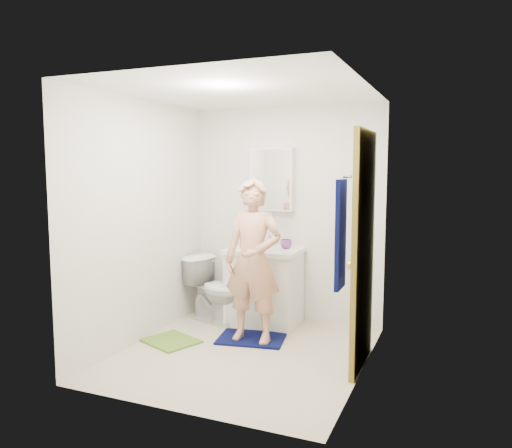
{
  "coord_description": "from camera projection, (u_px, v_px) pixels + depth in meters",
  "views": [
    {
      "loc": [
        1.83,
        -4.11,
        1.73
      ],
      "look_at": [
        0.03,
        0.25,
        1.2
      ],
      "focal_mm": 35.0,
      "sensor_mm": 36.0,
      "label": 1
    }
  ],
  "objects": [
    {
      "name": "floor",
      "position": [
        243.0,
        355.0,
        4.66
      ],
      "size": [
        2.2,
        2.4,
        0.02
      ],
      "primitive_type": "cube",
      "color": "beige",
      "rests_on": "ground"
    },
    {
      "name": "ceiling",
      "position": [
        242.0,
        90.0,
        4.39
      ],
      "size": [
        2.2,
        2.4,
        0.02
      ],
      "primitive_type": "cube",
      "color": "white",
      "rests_on": "ground"
    },
    {
      "name": "wall_back",
      "position": [
        286.0,
        215.0,
        5.64
      ],
      "size": [
        2.2,
        0.02,
        2.4
      ],
      "primitive_type": "cube",
      "color": "silver",
      "rests_on": "ground"
    },
    {
      "name": "wall_front",
      "position": [
        171.0,
        246.0,
        3.42
      ],
      "size": [
        2.2,
        0.02,
        2.4
      ],
      "primitive_type": "cube",
      "color": "silver",
      "rests_on": "ground"
    },
    {
      "name": "wall_left",
      "position": [
        141.0,
        221.0,
        4.95
      ],
      "size": [
        0.02,
        2.4,
        2.4
      ],
      "primitive_type": "cube",
      "color": "silver",
      "rests_on": "ground"
    },
    {
      "name": "wall_right",
      "position": [
        366.0,
        233.0,
        4.1
      ],
      "size": [
        0.02,
        2.4,
        2.4
      ],
      "primitive_type": "cube",
      "color": "silver",
      "rests_on": "ground"
    },
    {
      "name": "vanity_cabinet",
      "position": [
        264.0,
        289.0,
        5.51
      ],
      "size": [
        0.75,
        0.55,
        0.8
      ],
      "primitive_type": "cube",
      "color": "white",
      "rests_on": "floor"
    },
    {
      "name": "countertop",
      "position": [
        264.0,
        251.0,
        5.47
      ],
      "size": [
        0.79,
        0.59,
        0.05
      ],
      "primitive_type": "cube",
      "color": "white",
      "rests_on": "vanity_cabinet"
    },
    {
      "name": "sink_basin",
      "position": [
        264.0,
        249.0,
        5.46
      ],
      "size": [
        0.4,
        0.4,
        0.03
      ],
      "primitive_type": "cylinder",
      "color": "white",
      "rests_on": "countertop"
    },
    {
      "name": "faucet",
      "position": [
        270.0,
        241.0,
        5.62
      ],
      "size": [
        0.03,
        0.03,
        0.12
      ],
      "primitive_type": "cylinder",
      "color": "silver",
      "rests_on": "countertop"
    },
    {
      "name": "medicine_cabinet",
      "position": [
        272.0,
        179.0,
        5.58
      ],
      "size": [
        0.5,
        0.12,
        0.7
      ],
      "primitive_type": "cube",
      "color": "white",
      "rests_on": "wall_back"
    },
    {
      "name": "mirror_panel",
      "position": [
        270.0,
        180.0,
        5.53
      ],
      "size": [
        0.46,
        0.01,
        0.66
      ],
      "primitive_type": "cube",
      "color": "white",
      "rests_on": "wall_back"
    },
    {
      "name": "door",
      "position": [
        363.0,
        250.0,
        4.28
      ],
      "size": [
        0.05,
        0.8,
        2.05
      ],
      "primitive_type": "cube",
      "color": "olive",
      "rests_on": "ground"
    },
    {
      "name": "door_knob",
      "position": [
        351.0,
        265.0,
        4.01
      ],
      "size": [
        0.07,
        0.07,
        0.07
      ],
      "primitive_type": "sphere",
      "color": "gold",
      "rests_on": "door"
    },
    {
      "name": "towel",
      "position": [
        341.0,
        235.0,
        3.61
      ],
      "size": [
        0.03,
        0.24,
        0.8
      ],
      "primitive_type": "cube",
      "color": "#060C3D",
      "rests_on": "wall_right"
    },
    {
      "name": "towel_hook",
      "position": [
        347.0,
        176.0,
        3.54
      ],
      "size": [
        0.06,
        0.02,
        0.02
      ],
      "primitive_type": "cylinder",
      "rotation": [
        0.0,
        1.57,
        0.0
      ],
      "color": "silver",
      "rests_on": "wall_right"
    },
    {
      "name": "toilet",
      "position": [
        217.0,
        290.0,
        5.61
      ],
      "size": [
        0.8,
        0.59,
        0.73
      ],
      "primitive_type": "imported",
      "rotation": [
        0.0,
        0.0,
        1.29
      ],
      "color": "white",
      "rests_on": "floor"
    },
    {
      "name": "bath_mat",
      "position": [
        251.0,
        338.0,
        5.04
      ],
      "size": [
        0.73,
        0.58,
        0.02
      ],
      "primitive_type": "cube",
      "rotation": [
        0.0,
        0.0,
        0.17
      ],
      "color": "#060C3D",
      "rests_on": "floor"
    },
    {
      "name": "green_rug",
      "position": [
        171.0,
        341.0,
        4.98
      ],
      "size": [
        0.63,
        0.58,
        0.02
      ],
      "primitive_type": "cube",
      "rotation": [
        0.0,
        0.0,
        -0.39
      ],
      "color": "olive",
      "rests_on": "floor"
    },
    {
      "name": "soap_dispenser",
      "position": [
        244.0,
        238.0,
        5.53
      ],
      "size": [
        0.13,
        0.13,
        0.21
      ],
      "primitive_type": "imported",
      "rotation": [
        0.0,
        0.0,
        0.42
      ],
      "color": "#B95663",
      "rests_on": "countertop"
    },
    {
      "name": "toothbrush_cup",
      "position": [
        286.0,
        244.0,
        5.46
      ],
      "size": [
        0.16,
        0.16,
        0.1
      ],
      "primitive_type": "imported",
      "rotation": [
        0.0,
        0.0,
        -0.26
      ],
      "color": "#7B408D",
      "rests_on": "countertop"
    },
    {
      "name": "man",
      "position": [
        253.0,
        261.0,
        4.88
      ],
      "size": [
        0.59,
        0.39,
        1.61
      ],
      "primitive_type": "imported",
      "rotation": [
        0.0,
        0.0,
        0.0
      ],
      "color": "tan",
      "rests_on": "bath_mat"
    }
  ]
}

